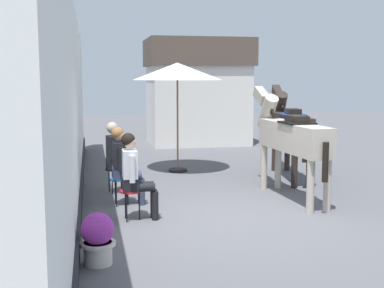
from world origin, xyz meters
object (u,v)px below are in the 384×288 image
object	(u,v)px
saddled_horse_far	(290,126)
flower_planter_near	(98,238)
seated_visitor_middle	(123,162)
seated_visitor_far	(117,153)
cafe_parasol	(177,72)
saddled_horse_near	(291,137)
seated_visitor_near	(134,172)

from	to	relation	value
saddled_horse_far	flower_planter_near	bearing A→B (deg)	-133.03
seated_visitor_middle	seated_visitor_far	bearing A→B (deg)	92.91
flower_planter_near	cafe_parasol	distance (m)	6.50
saddled_horse_near	saddled_horse_far	xyz separation A→B (m)	(0.74, 1.86, 0.00)
seated_visitor_middle	seated_visitor_far	size ratio (longest dim) A/B	1.00
flower_planter_near	seated_visitor_near	bearing A→B (deg)	72.04
seated_visitor_near	cafe_parasol	bearing A→B (deg)	70.87
saddled_horse_near	cafe_parasol	size ratio (longest dim) A/B	1.16
seated_visitor_middle	saddled_horse_far	xyz separation A→B (m)	(3.82, 1.77, 0.38)
flower_planter_near	saddled_horse_near	bearing A→B (deg)	37.78
cafe_parasol	flower_planter_near	bearing A→B (deg)	-108.76
saddled_horse_far	flower_planter_near	world-z (taller)	saddled_horse_far
seated_visitor_middle	flower_planter_near	xyz separation A→B (m)	(-0.50, -2.86, -0.44)
seated_visitor_far	cafe_parasol	xyz separation A→B (m)	(1.54, 1.98, 1.59)
seated_visitor_near	saddled_horse_near	distance (m)	3.12
seated_visitor_middle	seated_visitor_far	xyz separation A→B (m)	(-0.05, 1.01, 0.00)
seated_visitor_middle	saddled_horse_far	distance (m)	4.23
seated_visitor_middle	saddled_horse_near	distance (m)	3.10
saddled_horse_near	saddled_horse_far	bearing A→B (deg)	68.13
seated_visitor_near	seated_visitor_far	size ratio (longest dim) A/B	1.00
cafe_parasol	saddled_horse_far	bearing A→B (deg)	-27.68
saddled_horse_near	flower_planter_near	xyz separation A→B (m)	(-3.57, -2.77, -0.82)
seated_visitor_middle	cafe_parasol	world-z (taller)	cafe_parasol
seated_visitor_middle	cafe_parasol	distance (m)	3.70
saddled_horse_near	saddled_horse_far	world-z (taller)	same
seated_visitor_far	cafe_parasol	bearing A→B (deg)	52.16
flower_planter_near	seated_visitor_far	bearing A→B (deg)	83.41
seated_visitor_near	seated_visitor_middle	world-z (taller)	same
seated_visitor_middle	flower_planter_near	bearing A→B (deg)	-99.88
saddled_horse_near	cafe_parasol	xyz separation A→B (m)	(-1.59, 3.08, 1.20)
saddled_horse_far	flower_planter_near	size ratio (longest dim) A/B	4.66
seated_visitor_far	flower_planter_near	size ratio (longest dim) A/B	2.17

